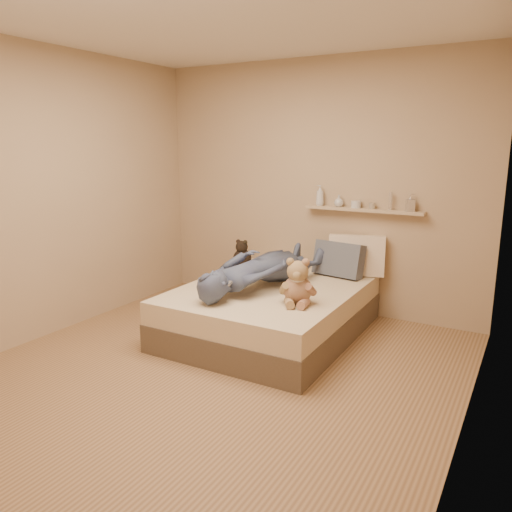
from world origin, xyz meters
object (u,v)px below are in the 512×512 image
Objects in this scene: pillow_grey at (339,259)px; dark_plush at (242,255)px; game_console at (224,283)px; bed at (271,310)px; pillow_cream at (356,255)px; wall_shelf at (363,210)px; teddy_bear at (298,285)px; person at (261,268)px.

dark_plush is at bearing -170.77° from pillow_grey.
game_console is 1.13m from dark_plush.
game_console is 0.35× the size of pillow_grey.
bed is 1.07m from pillow_cream.
pillow_grey is 0.42× the size of wall_shelf.
person is at bearing 150.92° from teddy_bear.
pillow_cream is at bearing 45.97° from pillow_grey.
bed is 0.89m from pillow_grey.
bed is at bearing 70.90° from game_console.
game_console is at bearing -117.08° from wall_shelf.
dark_plush is 0.80m from person.
wall_shelf is (0.73, 1.43, 0.50)m from game_console.
teddy_bear is 0.58m from person.
teddy_bear is at bearing -88.39° from pillow_grey.
bed is 3.80× the size of pillow_grey.
pillow_grey is (1.02, 0.17, 0.04)m from dark_plush.
game_console is at bearing -117.73° from pillow_cream.
person is (0.10, 0.47, 0.04)m from game_console.
person is at bearing -123.32° from wall_shelf.
bed is at bearing -39.73° from dark_plush.
dark_plush is 1.04m from pillow_grey.
pillow_grey is (0.39, 0.69, 0.40)m from bed.
wall_shelf is at bearing 58.82° from bed.
game_console is (-0.18, -0.52, 0.37)m from bed.
wall_shelf is (0.02, 0.08, 0.45)m from pillow_cream.
wall_shelf is at bearing 75.08° from pillow_cream.
game_console is at bearing 89.17° from person.
game_console is 0.12× the size of person.
teddy_bear is at bearing 17.12° from game_console.
dark_plush is (-0.63, 0.52, 0.36)m from bed.
pillow_grey reaches higher than bed.
wall_shelf is (0.55, 0.91, 0.88)m from bed.
game_console is at bearing -162.88° from teddy_bear.
dark_plush reaches higher than game_console.
person is at bearing 78.15° from game_console.
wall_shelf reaches higher than game_console.
pillow_cream reaches higher than person.
person is (-0.47, -0.74, 0.01)m from pillow_grey.
wall_shelf reaches higher than pillow_grey.
dark_plush is 0.55× the size of pillow_cream.
pillow_grey is at bearing 64.62° from game_console.
game_console is 1.34m from pillow_grey.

